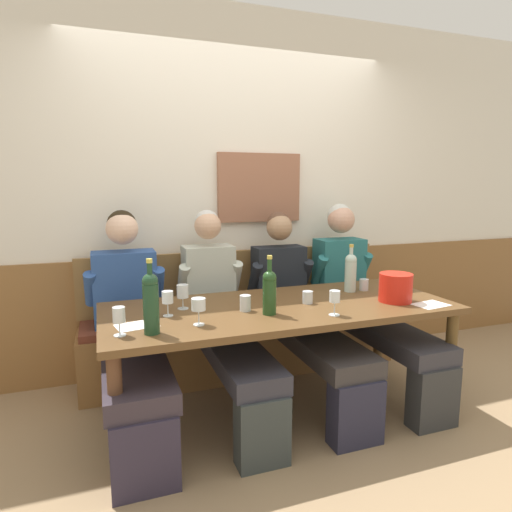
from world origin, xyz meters
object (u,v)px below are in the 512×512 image
wall_bench (245,337)px  dining_table (280,317)px  wine_glass_near_bucket (198,306)px  water_tumbler_center (245,303)px  water_tumbler_left (308,297)px  person_center_left_seat (221,311)px  person_right_seat (362,294)px  wine_glass_center_rear (183,293)px  wine_glass_right_end (335,298)px  person_left_seat (300,307)px  wine_bottle_amber_mid (269,290)px  person_center_right_seat (129,319)px  wine_glass_left_end (168,299)px  ice_bucket (396,288)px  wine_bottle_green_tall (151,301)px  wine_bottle_clear_water (351,271)px  water_tumbler_right (364,285)px  wine_glass_mid_right (119,316)px

wall_bench → dining_table: (0.00, -0.71, 0.37)m
wine_glass_near_bucket → water_tumbler_center: bearing=28.0°
water_tumbler_left → person_center_left_seat: bearing=142.5°
person_right_seat → wine_glass_center_rear: bearing=-170.9°
wine_glass_near_bucket → wine_glass_right_end: bearing=-6.5°
person_left_seat → person_right_seat: 0.54m
wine_bottle_amber_mid → wine_glass_center_rear: (-0.45, 0.28, -0.04)m
person_center_right_seat → water_tumbler_left: bearing=-18.6°
wine_glass_left_end → wine_glass_center_rear: size_ratio=0.98×
ice_bucket → wine_bottle_green_tall: wine_bottle_green_tall is taller
water_tumbler_center → wine_glass_right_end: bearing=-29.6°
person_right_seat → wine_bottle_clear_water: (-0.22, -0.18, 0.22)m
wine_glass_center_rear → wine_glass_left_end: bearing=-132.0°
person_center_right_seat → person_right_seat: person_right_seat is taller
wine_glass_center_rear → person_center_right_seat: bearing=144.2°
person_center_right_seat → water_tumbler_left: (1.06, -0.36, 0.13)m
wine_bottle_amber_mid → water_tumbler_left: size_ratio=4.43×
person_left_seat → wine_bottle_clear_water: person_left_seat is taller
person_center_left_seat → water_tumbler_center: (0.04, -0.38, 0.15)m
wall_bench → ice_bucket: bearing=-50.5°
dining_table → person_left_seat: person_left_seat is taller
wine_bottle_green_tall → wine_bottle_clear_water: 1.47m
wine_bottle_amber_mid → water_tumbler_center: size_ratio=3.64×
person_left_seat → water_tumbler_right: 0.48m
person_center_right_seat → wine_glass_mid_right: 0.62m
wine_glass_mid_right → water_tumbler_right: bearing=13.7°
person_center_left_seat → water_tumbler_center: person_center_left_seat is taller
water_tumbler_right → wall_bench: bearing=141.9°
person_center_left_seat → wine_bottle_clear_water: 0.93m
dining_table → wine_glass_right_end: bearing=-55.5°
ice_bucket → wine_glass_mid_right: 1.69m
water_tumbler_center → wine_bottle_clear_water: bearing=14.0°
wine_glass_mid_right → water_tumbler_left: 1.16m
wall_bench → wine_bottle_amber_mid: (-0.13, -0.87, 0.58)m
dining_table → wine_glass_right_end: size_ratio=14.86×
person_left_seat → wine_glass_center_rear: person_left_seat is taller
person_center_left_seat → wine_bottle_amber_mid: 0.57m
wine_bottle_amber_mid → water_tumbler_left: bearing=23.8°
person_center_left_seat → wine_bottle_clear_water: bearing=-11.2°
wine_glass_right_end → wine_glass_mid_right: wine_glass_mid_right is taller
person_center_left_seat → wine_glass_mid_right: bearing=-139.2°
person_right_seat → wine_bottle_amber_mid: size_ratio=3.89×
wine_glass_left_end → wine_glass_mid_right: 0.37m
wine_bottle_green_tall → wine_glass_near_bucket: size_ratio=2.61×
wine_bottle_clear_water → water_tumbler_right: bearing=-2.0°
person_center_left_seat → wine_glass_mid_right: person_center_left_seat is taller
person_center_left_seat → wine_bottle_amber_mid: size_ratio=3.89×
person_left_seat → wine_glass_mid_right: size_ratio=9.08×
person_center_right_seat → wine_glass_left_end: person_center_right_seat is taller
wall_bench → ice_bucket: wall_bench is taller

